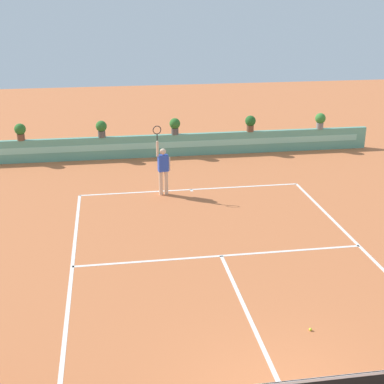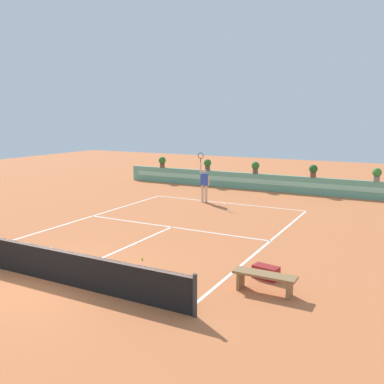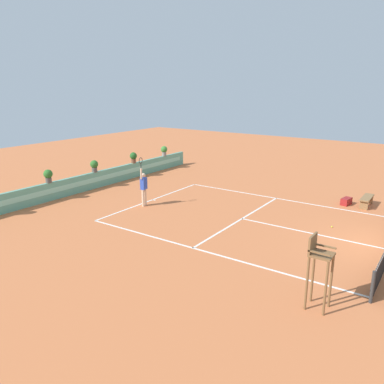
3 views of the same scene
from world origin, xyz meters
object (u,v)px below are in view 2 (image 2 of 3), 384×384
(gear_bag, at_px, (266,272))
(potted_plant_far_left, at_px, (162,161))
(potted_plant_left, at_px, (208,164))
(potted_plant_far_right, at_px, (377,174))
(bench_courtside, at_px, (265,278))
(potted_plant_right, at_px, (313,170))
(potted_plant_centre, at_px, (255,167))
(tennis_ball_near_baseline, at_px, (142,259))
(tennis_player, at_px, (204,182))

(gear_bag, bearing_deg, potted_plant_far_left, 131.06)
(potted_plant_left, height_order, potted_plant_far_left, same)
(potted_plant_far_right, bearing_deg, bench_courtside, -95.48)
(potted_plant_right, bearing_deg, potted_plant_far_left, 180.00)
(potted_plant_far_right, bearing_deg, potted_plant_far_left, 180.00)
(potted_plant_far_left, bearing_deg, bench_courtside, -50.20)
(potted_plant_far_right, xyz_separation_m, potted_plant_centre, (-6.76, 0.00, 0.00))
(potted_plant_far_right, distance_m, potted_plant_centre, 6.76)
(tennis_ball_near_baseline, height_order, potted_plant_far_left, potted_plant_far_left)
(potted_plant_centre, bearing_deg, potted_plant_right, 0.00)
(tennis_ball_near_baseline, bearing_deg, tennis_player, 104.27)
(tennis_ball_near_baseline, height_order, potted_plant_far_right, potted_plant_far_right)
(tennis_player, relative_size, potted_plant_left, 3.57)
(potted_plant_centre, relative_size, potted_plant_far_left, 1.00)
(tennis_ball_near_baseline, relative_size, potted_plant_far_right, 0.09)
(bench_courtside, bearing_deg, gear_bag, 105.86)
(gear_bag, bearing_deg, tennis_ball_near_baseline, -175.30)
(tennis_player, distance_m, tennis_ball_near_baseline, 9.28)
(potted_plant_right, xyz_separation_m, potted_plant_far_left, (-10.07, 0.00, 0.00))
(tennis_ball_near_baseline, bearing_deg, gear_bag, 4.70)
(tennis_ball_near_baseline, bearing_deg, potted_plant_right, 80.88)
(gear_bag, height_order, potted_plant_right, potted_plant_right)
(tennis_player, bearing_deg, potted_plant_right, 47.23)
(potted_plant_right, bearing_deg, tennis_player, -132.77)
(potted_plant_far_right, bearing_deg, tennis_ball_near_baseline, -111.85)
(gear_bag, height_order, tennis_player, tennis_player)
(potted_plant_left, height_order, potted_plant_right, same)
(potted_plant_left, relative_size, potted_plant_centre, 1.00)
(tennis_ball_near_baseline, distance_m, potted_plant_far_right, 14.93)
(potted_plant_right, bearing_deg, potted_plant_centre, 180.00)
(potted_plant_far_left, bearing_deg, tennis_player, -41.04)
(potted_plant_left, distance_m, potted_plant_far_right, 9.98)
(potted_plant_far_right, relative_size, potted_plant_centre, 1.00)
(bench_courtside, relative_size, tennis_ball_near_baseline, 23.53)
(tennis_player, height_order, potted_plant_left, tennis_player)
(potted_plant_left, bearing_deg, tennis_ball_near_baseline, -72.16)
(tennis_ball_near_baseline, relative_size, potted_plant_right, 0.09)
(potted_plant_far_right, height_order, potted_plant_far_left, same)
(potted_plant_far_right, distance_m, potted_plant_far_left, 13.39)
(tennis_player, xyz_separation_m, potted_plant_far_right, (7.81, 4.85, 0.36))
(bench_courtside, xyz_separation_m, potted_plant_far_left, (-12.00, 14.41, 1.04))
(tennis_player, xyz_separation_m, potted_plant_right, (4.49, 4.85, 0.36))
(bench_courtside, bearing_deg, potted_plant_right, 97.65)
(gear_bag, xyz_separation_m, potted_plant_left, (-8.33, 13.48, 1.23))
(bench_courtside, distance_m, potted_plant_far_left, 18.78)
(bench_courtside, distance_m, gear_bag, 0.99)
(gear_bag, bearing_deg, potted_plant_far_right, 83.04)
(potted_plant_left, distance_m, potted_plant_far_left, 3.41)
(bench_courtside, height_order, tennis_player, tennis_player)
(potted_plant_centre, bearing_deg, gear_bag, -69.22)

